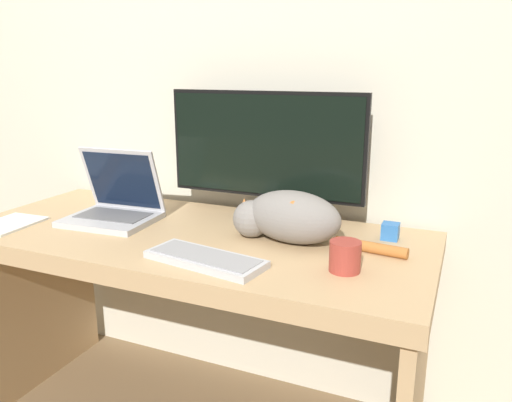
{
  "coord_description": "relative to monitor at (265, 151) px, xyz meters",
  "views": [
    {
      "loc": [
        0.8,
        -0.98,
        1.24
      ],
      "look_at": [
        0.24,
        0.3,
        0.86
      ],
      "focal_mm": 35.0,
      "sensor_mm": 36.0,
      "label": 1
    }
  ],
  "objects": [
    {
      "name": "paper_notepad",
      "position": [
        -0.76,
        -0.42,
        -0.24
      ],
      "size": [
        0.17,
        0.22,
        0.01
      ],
      "color": "white",
      "rests_on": "desk"
    },
    {
      "name": "wall_back",
      "position": [
        -0.16,
        0.15,
        0.34
      ],
      "size": [
        6.4,
        0.06,
        2.6
      ],
      "color": "beige",
      "rests_on": "ground_plane"
    },
    {
      "name": "monitor",
      "position": [
        0.0,
        0.0,
        0.0
      ],
      "size": [
        0.7,
        0.16,
        0.44
      ],
      "color": "black",
      "rests_on": "desk"
    },
    {
      "name": "desk",
      "position": [
        -0.16,
        -0.24,
        -0.39
      ],
      "size": [
        1.52,
        0.66,
        0.72
      ],
      "color": "tan",
      "rests_on": "ground_plane"
    },
    {
      "name": "external_keyboard",
      "position": [
        0.01,
        -0.45,
        -0.23
      ],
      "size": [
        0.35,
        0.18,
        0.02
      ],
      "rotation": [
        0.0,
        0.0,
        -0.16
      ],
      "color": "#BCBCC1",
      "rests_on": "desk"
    },
    {
      "name": "laptop",
      "position": [
        -0.47,
        -0.23,
        -0.19
      ],
      "size": [
        0.31,
        0.26,
        0.25
      ],
      "rotation": [
        0.0,
        0.0,
        0.06
      ],
      "color": "#B7B7BC",
      "rests_on": "desk"
    },
    {
      "name": "small_toy",
      "position": [
        0.44,
        -0.05,
        -0.21
      ],
      "size": [
        0.05,
        0.05,
        0.05
      ],
      "color": "#2D6BB7",
      "rests_on": "desk"
    },
    {
      "name": "coffee_mug",
      "position": [
        0.37,
        -0.36,
        -0.2
      ],
      "size": [
        0.08,
        0.08,
        0.08
      ],
      "color": "#9E382D",
      "rests_on": "desk"
    },
    {
      "name": "cat",
      "position": [
        0.16,
        -0.2,
        -0.16
      ],
      "size": [
        0.53,
        0.2,
        0.16
      ],
      "rotation": [
        0.0,
        0.0,
        -0.12
      ],
      "color": "gray",
      "rests_on": "desk"
    }
  ]
}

